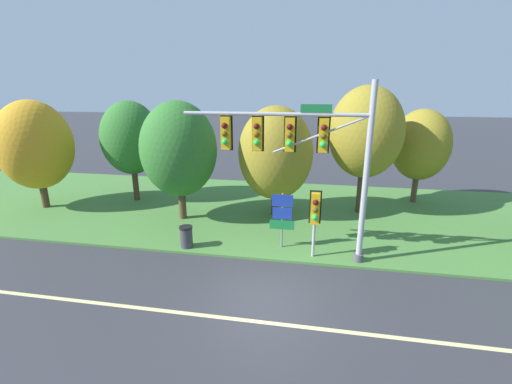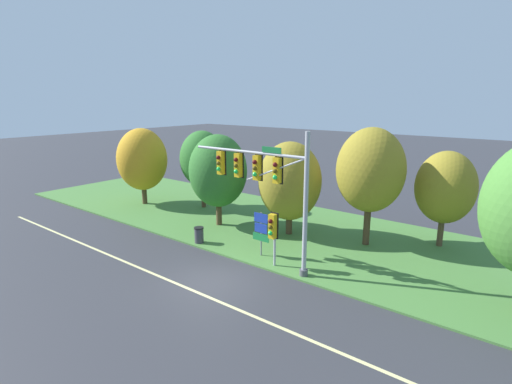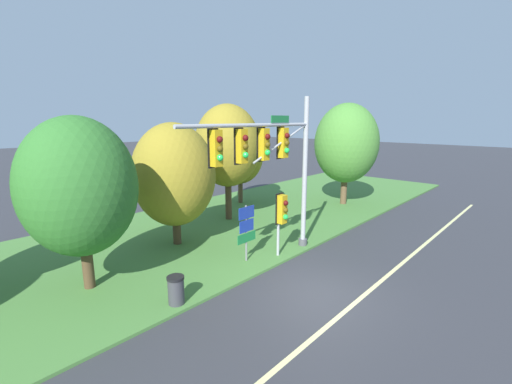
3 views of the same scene
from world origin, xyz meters
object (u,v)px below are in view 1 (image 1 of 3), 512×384
object	(u,v)px
tree_behind_signpost	(179,150)
tree_right_far	(421,145)
traffic_signal_mast	(303,148)
tree_tall_centre	(366,133)
route_sign_post	(282,215)
trash_bin	(186,237)
tree_nearest_road	(35,145)
tree_left_of_mast	(131,138)
tree_mid_verge	(276,153)
pedestrian_signal_near_kerb	(315,212)

from	to	relation	value
tree_behind_signpost	tree_right_far	size ratio (longest dim) A/B	1.10
traffic_signal_mast	tree_tall_centre	xyz separation A→B (m)	(2.96, 5.76, -0.08)
route_sign_post	trash_bin	bearing A→B (deg)	-170.12
traffic_signal_mast	tree_nearest_road	bearing A→B (deg)	166.55
traffic_signal_mast	tree_left_of_mast	distance (m)	11.59
traffic_signal_mast	tree_mid_verge	size ratio (longest dim) A/B	1.24
tree_left_of_mast	tree_mid_verge	bearing A→B (deg)	-7.24
tree_tall_centre	trash_bin	bearing A→B (deg)	-143.27
route_sign_post	tree_mid_verge	bearing A→B (deg)	101.34
tree_behind_signpost	tree_right_far	world-z (taller)	tree_behind_signpost
traffic_signal_mast	tree_behind_signpost	size ratio (longest dim) A/B	1.18
tree_mid_verge	tree_tall_centre	size ratio (longest dim) A/B	0.85
tree_left_of_mast	trash_bin	size ratio (longest dim) A/B	6.28
route_sign_post	tree_mid_verge	distance (m)	4.35
pedestrian_signal_near_kerb	tree_nearest_road	size ratio (longest dim) A/B	0.47
tree_left_of_mast	tree_tall_centre	xyz separation A→B (m)	(13.06, 0.11, 0.59)
tree_tall_centre	trash_bin	size ratio (longest dim) A/B	7.18
traffic_signal_mast	tree_behind_signpost	xyz separation A→B (m)	(-6.17, 3.20, -0.78)
route_sign_post	tree_mid_verge	size ratio (longest dim) A/B	0.42
tree_nearest_road	tree_right_far	bearing A→B (deg)	12.61
route_sign_post	tree_behind_signpost	world-z (taller)	tree_behind_signpost
traffic_signal_mast	tree_right_far	xyz separation A→B (m)	(6.34, 8.14, -1.00)
tree_behind_signpost	tree_tall_centre	size ratio (longest dim) A/B	0.89
traffic_signal_mast	tree_right_far	distance (m)	10.36
tree_left_of_mast	tree_right_far	size ratio (longest dim) A/B	1.08
tree_left_of_mast	tree_behind_signpost	distance (m)	4.63
route_sign_post	tree_left_of_mast	size ratio (longest dim) A/B	0.41
pedestrian_signal_near_kerb	tree_behind_signpost	bearing A→B (deg)	154.07
route_sign_post	pedestrian_signal_near_kerb	bearing A→B (deg)	-30.36
tree_mid_verge	tree_tall_centre	distance (m)	4.75
tree_right_far	pedestrian_signal_near_kerb	bearing A→B (deg)	-125.07
traffic_signal_mast	trash_bin	xyz separation A→B (m)	(-4.75, 0.01, -3.92)
tree_nearest_road	tree_tall_centre	world-z (taller)	tree_tall_centre
tree_left_of_mast	tree_tall_centre	size ratio (longest dim) A/B	0.87
tree_tall_centre	trash_bin	distance (m)	10.35
tree_mid_verge	tree_nearest_road	bearing A→B (deg)	-175.23
route_sign_post	trash_bin	distance (m)	4.16
tree_mid_verge	tree_right_far	world-z (taller)	tree_mid_verge
tree_mid_verge	trash_bin	xyz separation A→B (m)	(-3.21, -4.55, -2.84)
traffic_signal_mast	trash_bin	distance (m)	6.15
tree_left_of_mast	tree_behind_signpost	world-z (taller)	tree_behind_signpost
route_sign_post	tree_right_far	xyz separation A→B (m)	(7.10, 7.43, 1.93)
tree_mid_verge	trash_bin	bearing A→B (deg)	-125.24
tree_tall_centre	tree_right_far	size ratio (longest dim) A/B	1.23
tree_behind_signpost	tree_nearest_road	bearing A→B (deg)	178.15
tree_mid_verge	route_sign_post	bearing A→B (deg)	-78.66
route_sign_post	tree_nearest_road	size ratio (longest dim) A/B	0.40
tree_nearest_road	tree_right_far	distance (m)	21.37
tree_left_of_mast	tree_mid_verge	world-z (taller)	tree_left_of_mast
traffic_signal_mast	tree_left_of_mast	bearing A→B (deg)	150.80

